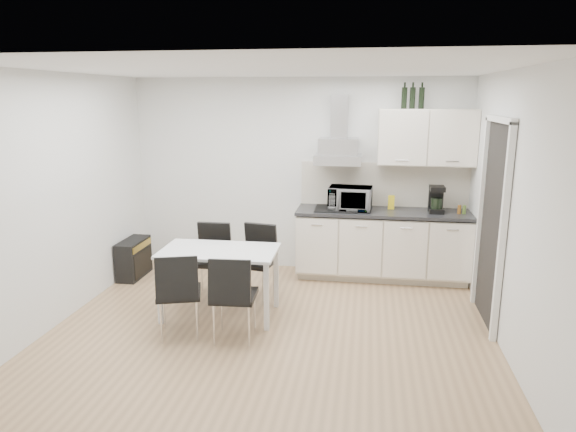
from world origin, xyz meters
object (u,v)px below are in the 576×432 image
Objects in this scene: kitchenette at (386,217)px; floor_speaker at (201,253)px; chair_far_right at (255,263)px; chair_far_left at (211,262)px; chair_near_left at (179,294)px; dining_table at (219,258)px; chair_near_right at (234,297)px; guitar_amp at (134,258)px.

floor_speaker is (-2.58, 0.17, -0.67)m from kitchenette.
chair_far_right is at bearing -52.37° from floor_speaker.
kitchenette is 2.86× the size of chair_far_right.
chair_far_right is (0.53, 0.04, 0.00)m from chair_far_left.
chair_far_left is at bearing 14.72° from chair_far_right.
dining_table is at bearing 46.43° from chair_near_left.
dining_table is 0.64m from chair_near_right.
guitar_amp is (-1.76, 0.51, -0.19)m from chair_far_right.
chair_near_right is (0.56, 0.01, 0.00)m from chair_near_left.
dining_table is at bearing -69.83° from floor_speaker.
chair_near_left is (-0.54, -1.05, 0.00)m from chair_far_right.
chair_near_left is at bearing 177.42° from chair_near_right.
chair_far_right and chair_near_right have the same top height.
kitchenette is at bearing 7.99° from guitar_amp.
kitchenette is 2.35m from dining_table.
chair_near_right is at bearing 102.10° from chair_far_right.
chair_near_right is at bearing -41.09° from guitar_amp.
floor_speaker is at bearing 176.34° from kitchenette.
dining_table is 1.42× the size of chair_near_left.
floor_speaker is (-0.52, 1.18, -0.28)m from chair_far_left.
chair_near_right reaches higher than dining_table.
dining_table is at bearing 72.81° from chair_far_right.
chair_near_right is at bearing -68.74° from floor_speaker.
chair_near_left reaches higher than guitar_amp.
chair_far_right is at bearing 61.28° from dining_table.
chair_near_left is (-2.07, -2.03, -0.39)m from kitchenette.
dining_table is 2.06× the size of guitar_amp.
chair_far_left and chair_near_right have the same top height.
kitchenette is 2.33m from chair_far_left.
chair_near_right reaches higher than floor_speaker.
dining_table is 1.90m from floor_speaker.
chair_far_left is 1.01m from chair_near_left.
guitar_amp is at bearing -171.81° from kitchenette.
dining_table is 0.62m from chair_far_right.
kitchenette is at bearing 49.91° from chair_near_right.
chair_far_left is at bearing 72.00° from chair_near_left.
floor_speaker is (-1.05, 1.14, -0.28)m from chair_far_right.
kitchenette reaches higher than chair_near_right.
chair_near_right is 2.72× the size of floor_speaker.
floor_speaker is at bearing 41.67° from guitar_amp.
chair_far_left is at bearing -23.85° from guitar_amp.
chair_near_right is 2.45m from floor_speaker.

